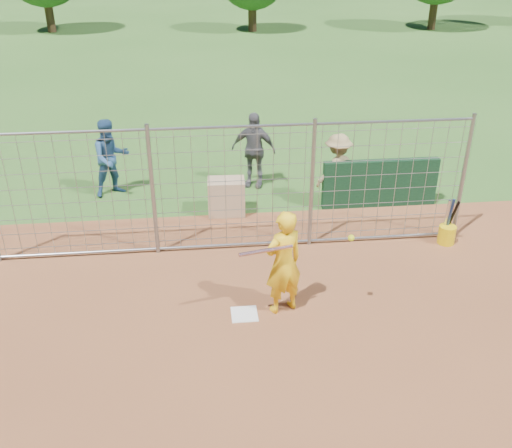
{
  "coord_description": "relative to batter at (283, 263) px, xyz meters",
  "views": [
    {
      "loc": [
        -0.62,
        -7.78,
        5.68
      ],
      "look_at": [
        0.3,
        0.8,
        1.15
      ],
      "focal_mm": 40.0,
      "sensor_mm": 36.0,
      "label": 1
    }
  ],
  "objects": [
    {
      "name": "dugout_wall",
      "position": [
        2.76,
        3.71,
        -0.36
      ],
      "size": [
        2.6,
        0.2,
        1.1
      ],
      "primitive_type": "cube",
      "color": "#11381E",
      "rests_on": "ground"
    },
    {
      "name": "equipment_in_play",
      "position": [
        0.0,
        -0.24,
        0.42
      ],
      "size": [
        1.81,
        0.25,
        0.2
      ],
      "color": "silver",
      "rests_on": "ground"
    },
    {
      "name": "equipment_bin",
      "position": [
        -0.7,
        3.68,
        -0.51
      ],
      "size": [
        0.82,
        0.58,
        0.8
      ],
      "primitive_type": "cube",
      "rotation": [
        0.0,
        0.0,
        -0.04
      ],
      "color": "tan",
      "rests_on": "ground"
    },
    {
      "name": "bystander_a",
      "position": [
        -3.29,
        5.0,
        0.0
      ],
      "size": [
        1.1,
        1.01,
        1.82
      ],
      "primitive_type": "imported",
      "rotation": [
        0.0,
        0.0,
        0.46
      ],
      "color": "navy",
      "rests_on": "ground"
    },
    {
      "name": "backstop_fence",
      "position": [
        -0.64,
        2.11,
        0.35
      ],
      "size": [
        9.08,
        0.08,
        2.6
      ],
      "color": "gray",
      "rests_on": "ground"
    },
    {
      "name": "bucket_with_bats",
      "position": [
        3.6,
        1.87,
        -0.66
      ],
      "size": [
        0.34,
        0.39,
        0.97
      ],
      "color": "yellow",
      "rests_on": "ground"
    },
    {
      "name": "ground",
      "position": [
        -0.64,
        0.11,
        -0.91
      ],
      "size": [
        100.0,
        100.0,
        0.0
      ],
      "primitive_type": "plane",
      "color": "#2D591E",
      "rests_on": "ground"
    },
    {
      "name": "bystander_b",
      "position": [
        0.05,
        5.16,
        0.01
      ],
      "size": [
        1.17,
        0.78,
        1.84
      ],
      "primitive_type": "imported",
      "rotation": [
        0.0,
        0.0,
        -0.34
      ],
      "color": "#4F4F53",
      "rests_on": "ground"
    },
    {
      "name": "batter",
      "position": [
        0.0,
        0.0,
        0.0
      ],
      "size": [
        0.78,
        0.66,
        1.82
      ],
      "primitive_type": "imported",
      "rotation": [
        0.0,
        0.0,
        3.55
      ],
      "color": "yellow",
      "rests_on": "ground"
    },
    {
      "name": "home_plate",
      "position": [
        -0.64,
        -0.09,
        -0.9
      ],
      "size": [
        0.43,
        0.43,
        0.02
      ],
      "primitive_type": "cube",
      "color": "silver",
      "rests_on": "ground"
    },
    {
      "name": "bystander_c",
      "position": [
        1.81,
        3.92,
        -0.08
      ],
      "size": [
        1.24,
        1.05,
        1.66
      ],
      "primitive_type": "imported",
      "rotation": [
        0.0,
        0.0,
        3.63
      ],
      "color": "#9B8354",
      "rests_on": "ground"
    }
  ]
}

